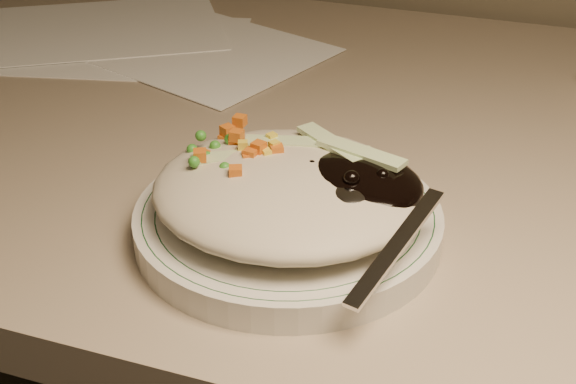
% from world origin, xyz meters
% --- Properties ---
extents(desk, '(1.40, 0.70, 0.74)m').
position_xyz_m(desk, '(0.00, 1.38, 0.54)').
color(desk, gray).
rests_on(desk, ground).
extents(plate, '(0.22, 0.22, 0.02)m').
position_xyz_m(plate, '(-0.10, 1.19, 0.75)').
color(plate, silver).
rests_on(plate, desk).
extents(plate_rim, '(0.21, 0.21, 0.00)m').
position_xyz_m(plate_rim, '(-0.10, 1.19, 0.76)').
color(plate_rim, '#144723').
rests_on(plate_rim, plate).
extents(meal, '(0.21, 0.19, 0.05)m').
position_xyz_m(meal, '(-0.10, 1.19, 0.78)').
color(meal, '#B3AA91').
rests_on(meal, plate).
extents(papers, '(0.49, 0.34, 0.00)m').
position_xyz_m(papers, '(-0.41, 1.51, 0.74)').
color(papers, white).
rests_on(papers, desk).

